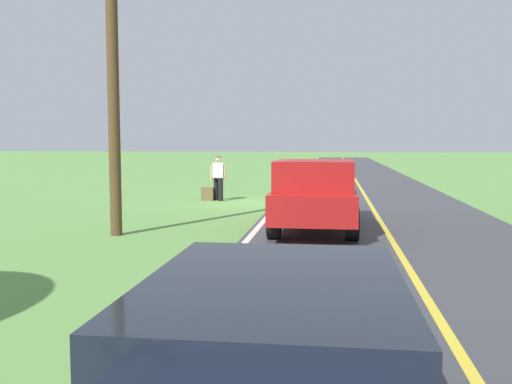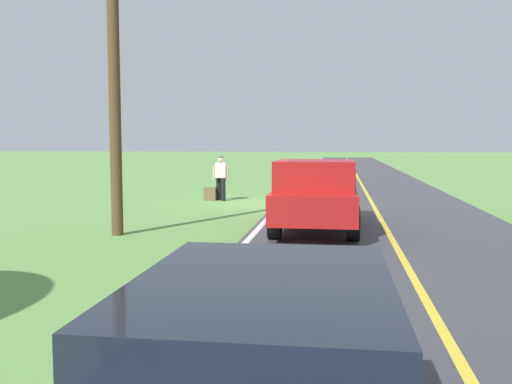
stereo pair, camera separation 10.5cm
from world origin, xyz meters
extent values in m
plane|color=#609347|center=(0.00, 0.00, 0.00)|extent=(200.00, 200.00, 0.00)
cube|color=#3D3D42|center=(-4.28, 0.00, 0.00)|extent=(6.97, 120.00, 0.00)
cube|color=silver|center=(-0.98, 0.00, 0.01)|extent=(0.16, 117.60, 0.00)
cube|color=gold|center=(-4.28, 0.00, 0.01)|extent=(0.14, 117.60, 0.00)
cylinder|color=black|center=(1.31, -0.63, 0.44)|extent=(0.18, 0.18, 0.88)
cylinder|color=black|center=(1.53, -0.86, 0.44)|extent=(0.18, 0.18, 0.88)
cube|color=white|center=(1.42, -0.74, 1.17)|extent=(0.41, 0.28, 0.58)
sphere|color=tan|center=(1.42, -0.74, 1.57)|extent=(0.23, 0.23, 0.23)
sphere|color=#4C564C|center=(1.42, -0.74, 1.65)|extent=(0.20, 0.20, 0.20)
cube|color=#234C2D|center=(1.43, -0.94, 1.20)|extent=(0.33, 0.21, 0.44)
cylinder|color=tan|center=(1.16, -0.73, 1.06)|extent=(0.10, 0.10, 0.58)
cylinder|color=tan|center=(1.68, -0.71, 1.06)|extent=(0.10, 0.10, 0.58)
cube|color=brown|center=(1.84, -0.68, 0.25)|extent=(0.47, 0.22, 0.51)
cube|color=#B21919|center=(-2.47, 5.74, 0.75)|extent=(2.01, 5.40, 0.70)
cube|color=#B21919|center=(-2.47, 6.93, 1.46)|extent=(1.84, 2.16, 0.72)
cube|color=black|center=(-2.47, 6.93, 1.53)|extent=(1.68, 1.30, 0.43)
cube|color=#B21919|center=(-3.41, 4.66, 1.33)|extent=(0.10, 3.02, 0.45)
cube|color=#B21919|center=(-1.53, 4.66, 1.33)|extent=(0.10, 3.02, 0.45)
cube|color=#B21919|center=(-2.47, 3.15, 1.33)|extent=(1.84, 0.10, 0.45)
cylinder|color=black|center=(-3.37, 7.49, 0.40)|extent=(0.30, 0.80, 0.80)
cylinder|color=black|center=(-1.57, 7.49, 0.40)|extent=(0.30, 0.80, 0.80)
cylinder|color=black|center=(-3.37, 4.19, 0.40)|extent=(0.30, 0.80, 0.80)
cylinder|color=black|center=(-1.57, 4.19, 0.40)|extent=(0.30, 0.80, 0.80)
cube|color=black|center=(-2.54, 17.01, 1.18)|extent=(1.64, 2.38, 0.46)
cylinder|color=black|center=(-3.38, 15.81, 0.33)|extent=(0.24, 0.66, 0.66)
cylinder|color=black|center=(-1.69, 15.82, 0.33)|extent=(0.24, 0.66, 0.66)
cylinder|color=brown|center=(2.28, 7.50, 4.42)|extent=(0.28, 0.28, 8.83)
camera|label=1|loc=(-2.90, 20.56, 2.28)|focal=39.80mm
camera|label=2|loc=(-3.00, 20.54, 2.28)|focal=39.80mm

